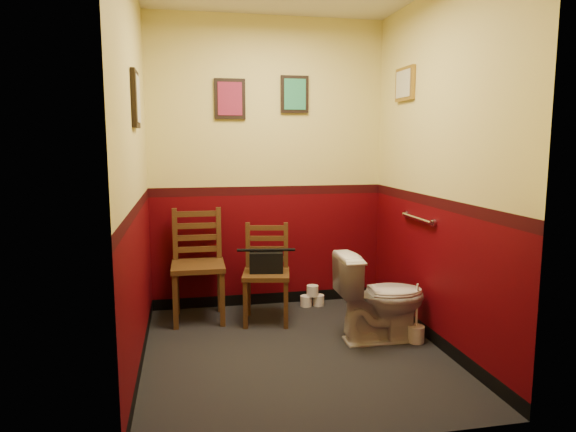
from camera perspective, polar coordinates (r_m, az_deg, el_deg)
The scene contains 16 objects.
floor at distance 3.98m, azimuth 0.74°, elevation -14.94°, with size 2.20×2.40×0.00m, color black.
wall_back at distance 4.84m, azimuth -2.23°, elevation 5.69°, with size 2.20×2.70×0.00m, color #490208.
wall_front at distance 2.50m, azimuth 6.58°, elevation 3.26°, with size 2.20×2.70×0.00m, color #490208.
wall_left at distance 3.59m, azimuth -16.69°, elevation 4.47°, with size 2.40×2.70×0.00m, color #490208.
wall_right at distance 4.04m, azimuth 16.28°, elevation 4.86°, with size 2.40×2.70×0.00m, color #490208.
grab_bar at distance 4.29m, azimuth 14.16°, elevation -0.26°, with size 0.05×0.56×0.06m.
framed_print_back_a at distance 4.79m, azimuth -6.48°, elevation 12.81°, with size 0.28×0.04×0.36m.
framed_print_back_b at distance 4.88m, azimuth 0.74°, elevation 13.36°, with size 0.26×0.04×0.34m.
framed_print_left at distance 3.70m, azimuth -16.55°, elevation 12.33°, with size 0.04×0.30×0.38m.
framed_print_right at distance 4.59m, azimuth 12.84°, elevation 14.11°, with size 0.04×0.34×0.28m.
toilet at distance 4.16m, azimuth 10.27°, elevation -8.90°, with size 0.40×0.71×0.70m, color white.
toilet_brush at distance 4.26m, azimuth 14.03°, elevation -12.47°, with size 0.13×0.13×0.47m.
chair_left at distance 4.61m, azimuth -9.97°, elevation -5.36°, with size 0.46×0.46×0.98m.
chair_right at distance 4.52m, azimuth -2.41°, elevation -6.35°, with size 0.47×0.47×0.85m.
handbag at distance 4.45m, azimuth -2.44°, elevation -5.11°, with size 0.30×0.18×0.21m.
tp_stack at distance 4.99m, azimuth 2.72°, elevation -9.01°, with size 0.23×0.12×0.20m.
Camera 1 is at (-0.77, -3.57, 1.57)m, focal length 32.00 mm.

